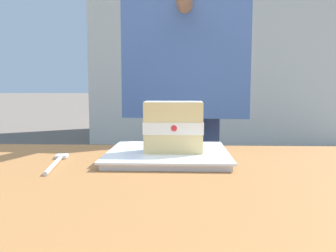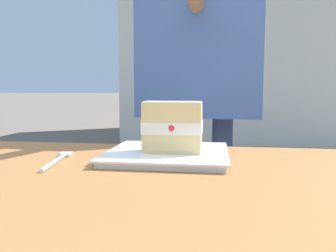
% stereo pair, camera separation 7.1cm
% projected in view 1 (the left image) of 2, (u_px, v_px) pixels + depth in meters
% --- Properties ---
extents(dessert_plate, '(0.25, 0.25, 0.02)m').
position_uv_depth(dessert_plate, '(168.00, 154.00, 0.72)').
color(dessert_plate, white).
rests_on(dessert_plate, patio_table).
extents(cake_slice, '(0.12, 0.07, 0.11)m').
position_uv_depth(cake_slice, '(173.00, 127.00, 0.70)').
color(cake_slice, '#E0C17A').
rests_on(cake_slice, dessert_plate).
extents(dessert_fork, '(0.04, 0.17, 0.01)m').
position_uv_depth(dessert_fork, '(57.00, 162.00, 0.66)').
color(dessert_fork, silver).
rests_on(dessert_fork, patio_table).
extents(paper_napkin, '(0.12, 0.07, 0.00)m').
position_uv_depth(paper_napkin, '(195.00, 149.00, 0.83)').
color(paper_napkin, white).
rests_on(paper_napkin, patio_table).
extents(diner_person, '(0.42, 0.54, 1.48)m').
position_uv_depth(diner_person, '(187.00, 44.00, 1.12)').
color(diner_person, navy).
rests_on(diner_person, ground).
extents(patio_building, '(4.16, 2.47, 2.84)m').
position_uv_depth(patio_building, '(219.00, 57.00, 6.17)').
color(patio_building, silver).
rests_on(patio_building, ground).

